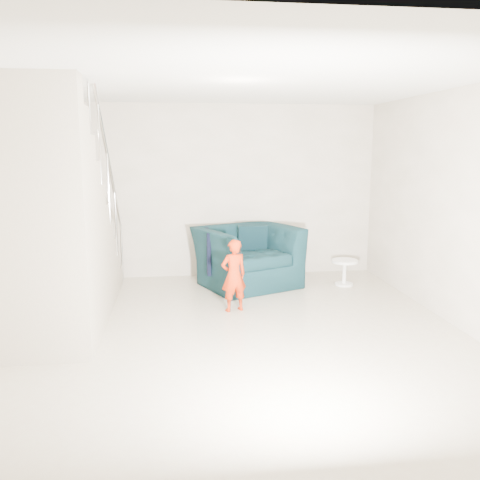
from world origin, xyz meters
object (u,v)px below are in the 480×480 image
object	(u,v)px
armchair	(248,256)
staircase	(57,246)
side_table	(344,268)
toddler	(234,275)

from	to	relation	value
armchair	staircase	xyz separation A→B (m)	(-2.37, -1.51, 0.51)
armchair	side_table	xyz separation A→B (m)	(1.44, -0.18, -0.18)
side_table	armchair	bearing A→B (deg)	172.90
armchair	side_table	distance (m)	1.46
side_table	staircase	xyz separation A→B (m)	(-3.81, -1.33, 0.69)
toddler	staircase	world-z (taller)	staircase
toddler	side_table	distance (m)	2.05
armchair	staircase	size ratio (longest dim) A/B	0.37
armchair	toddler	size ratio (longest dim) A/B	1.47
toddler	staircase	bearing A→B (deg)	-7.95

